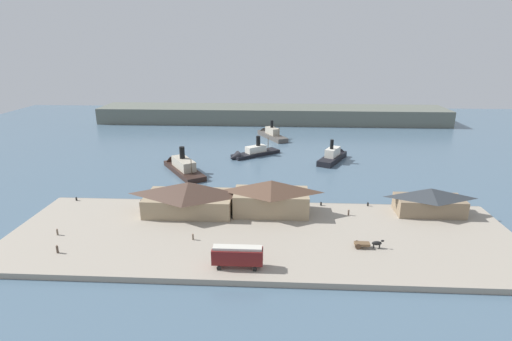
{
  "coord_description": "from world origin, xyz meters",
  "views": [
    {
      "loc": [
        3.17,
        -100.22,
        41.3
      ],
      "look_at": [
        -3.42,
        19.98,
        2.0
      ],
      "focal_mm": 28.02,
      "sensor_mm": 36.0,
      "label": 1
    }
  ],
  "objects": [
    {
      "name": "mooring_post_center_east",
      "position": [
        -49.36,
        -5.6,
        1.65
      ],
      "size": [
        0.44,
        0.44,
        0.9
      ],
      "primitive_type": "cylinder",
      "color": "black",
      "rests_on": "quay_promenade"
    },
    {
      "name": "ferry_departing_north",
      "position": [
        -28.77,
        24.88,
        1.6
      ],
      "size": [
        18.74,
        24.28,
        10.62
      ],
      "color": "black",
      "rests_on": "ground"
    },
    {
      "name": "ground_plane",
      "position": [
        0.0,
        0.0,
        0.0
      ],
      "size": [
        320.0,
        320.0,
        0.0
      ],
      "primitive_type": "plane",
      "color": "slate"
    },
    {
      "name": "pedestrian_standing_center",
      "position": [
        -44.01,
        -24.87,
        1.91
      ],
      "size": [
        0.38,
        0.38,
        1.55
      ],
      "color": "#6B5B4C",
      "rests_on": "quay_promenade"
    },
    {
      "name": "ferry_shed_central_terminal",
      "position": [
        1.93,
        -10.48,
        5.43
      ],
      "size": [
        18.2,
        9.55,
        8.33
      ],
      "color": "#998466",
      "rests_on": "quay_promenade"
    },
    {
      "name": "pedestrian_walking_east",
      "position": [
        -14.27,
        -25.42,
        1.89
      ],
      "size": [
        0.37,
        0.37,
        1.51
      ],
      "color": "#6B5B4C",
      "rests_on": "quay_promenade"
    },
    {
      "name": "far_headland",
      "position": [
        0.0,
        110.0,
        4.0
      ],
      "size": [
        180.0,
        24.0,
        8.0
      ],
      "primitive_type": "cube",
      "color": "#60665B",
      "rests_on": "ground"
    },
    {
      "name": "mooring_post_center_west",
      "position": [
        26.47,
        -5.03,
        1.65
      ],
      "size": [
        0.44,
        0.44,
        0.9
      ],
      "primitive_type": "cylinder",
      "color": "black",
      "rests_on": "quay_promenade"
    },
    {
      "name": "quay_promenade",
      "position": [
        0.0,
        -22.0,
        0.6
      ],
      "size": [
        110.0,
        36.0,
        1.2
      ],
      "primitive_type": "cube",
      "color": "#9E9384",
      "rests_on": "ground"
    },
    {
      "name": "pedestrian_near_west_shed",
      "position": [
        -31.23,
        -7.72,
        1.98
      ],
      "size": [
        0.42,
        0.42,
        1.7
      ],
      "color": "#232328",
      "rests_on": "quay_promenade"
    },
    {
      "name": "seawall_edge",
      "position": [
        0.0,
        -3.6,
        0.5
      ],
      "size": [
        110.0,
        0.8,
        1.0
      ],
      "primitive_type": "cube",
      "color": "gray",
      "rests_on": "ground"
    },
    {
      "name": "ferry_near_quay",
      "position": [
        -6.89,
        42.94,
        1.2
      ],
      "size": [
        19.46,
        16.81,
        9.03
      ],
      "color": "black",
      "rests_on": "ground"
    },
    {
      "name": "ferry_moored_west",
      "position": [
        -0.1,
        74.33,
        1.55
      ],
      "size": [
        14.51,
        21.54,
        9.14
      ],
      "color": "#514C47",
      "rests_on": "ground"
    },
    {
      "name": "ferry_mid_harbor",
      "position": [
        23.74,
        39.8,
        1.64
      ],
      "size": [
        12.98,
        19.23,
        9.51
      ],
      "color": "black",
      "rests_on": "ground"
    },
    {
      "name": "ferry_shed_customs_shed",
      "position": [
        -18.0,
        -11.23,
        5.14
      ],
      "size": [
        21.33,
        11.36,
        7.74
      ],
      "color": "#998466",
      "rests_on": "quay_promenade"
    },
    {
      "name": "mooring_post_east",
      "position": [
        14.59,
        -5.38,
        1.65
      ],
      "size": [
        0.44,
        0.44,
        0.9
      ],
      "primitive_type": "cylinder",
      "color": "black",
      "rests_on": "quay_promenade"
    },
    {
      "name": "ferry_shed_east_terminal",
      "position": [
        40.14,
        -8.91,
        4.5
      ],
      "size": [
        16.07,
        7.56,
        6.5
      ],
      "color": "#847056",
      "rests_on": "quay_promenade"
    },
    {
      "name": "street_tram",
      "position": [
        -3.8,
        -35.59,
        3.7
      ],
      "size": [
        9.39,
        2.69,
        4.28
      ],
      "color": "maroon",
      "rests_on": "quay_promenade"
    },
    {
      "name": "pedestrian_near_cart",
      "position": [
        -39.95,
        -32.34,
        2.02
      ],
      "size": [
        0.44,
        0.44,
        1.79
      ],
      "color": "#4C3D33",
      "rests_on": "quay_promenade"
    },
    {
      "name": "horse_cart",
      "position": [
        21.72,
        -26.91,
        2.12
      ],
      "size": [
        5.89,
        1.61,
        1.87
      ],
      "color": "brown",
      "rests_on": "quay_promenade"
    },
    {
      "name": "pedestrian_near_east_shed",
      "position": [
        20.59,
        -11.08,
        1.93
      ],
      "size": [
        0.39,
        0.39,
        1.59
      ],
      "color": "#4C3D33",
      "rests_on": "quay_promenade"
    }
  ]
}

